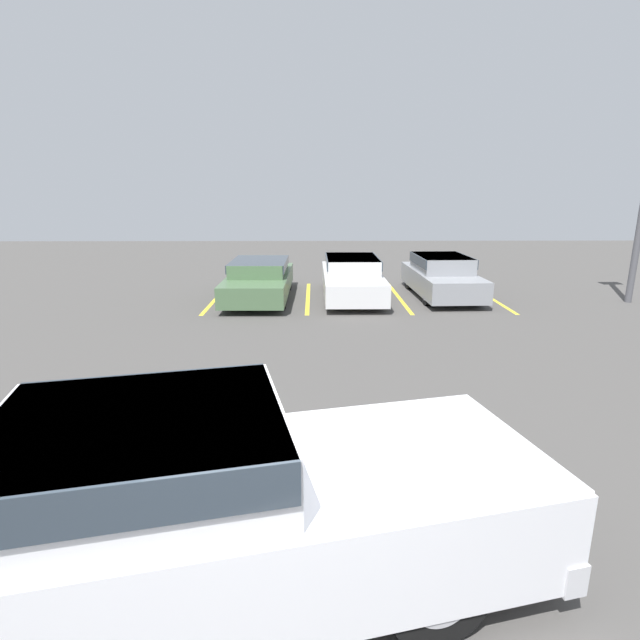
{
  "coord_description": "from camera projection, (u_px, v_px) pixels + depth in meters",
  "views": [
    {
      "loc": [
        0.24,
        -2.97,
        3.32
      ],
      "look_at": [
        0.34,
        5.81,
        1.0
      ],
      "focal_mm": 28.0,
      "sensor_mm": 36.0,
      "label": 1
    }
  ],
  "objects": [
    {
      "name": "stall_stripe_a",
      "position": [
        217.0,
        298.0,
        15.68
      ],
      "size": [
        0.12,
        4.64,
        0.01
      ],
      "primitive_type": "cube",
      "color": "yellow",
      "rests_on": "ground_plane"
    },
    {
      "name": "stall_stripe_b",
      "position": [
        308.0,
        297.0,
        15.72
      ],
      "size": [
        0.12,
        4.64,
        0.01
      ],
      "primitive_type": "cube",
      "color": "yellow",
      "rests_on": "ground_plane"
    },
    {
      "name": "stall_stripe_c",
      "position": [
        399.0,
        297.0,
        15.75
      ],
      "size": [
        0.12,
        4.64,
        0.01
      ],
      "primitive_type": "cube",
      "color": "yellow",
      "rests_on": "ground_plane"
    },
    {
      "name": "stall_stripe_d",
      "position": [
        489.0,
        297.0,
        15.78
      ],
      "size": [
        0.12,
        4.64,
        0.01
      ],
      "primitive_type": "cube",
      "color": "yellow",
      "rests_on": "ground_plane"
    },
    {
      "name": "pickup_truck",
      "position": [
        189.0,
        508.0,
        3.99
      ],
      "size": [
        6.28,
        3.25,
        1.69
      ],
      "rotation": [
        0.0,
        0.0,
        0.23
      ],
      "color": "silver",
      "rests_on": "ground_plane"
    },
    {
      "name": "parked_sedan_a",
      "position": [
        260.0,
        278.0,
        15.42
      ],
      "size": [
        1.87,
        4.73,
        1.19
      ],
      "rotation": [
        0.0,
        0.0,
        -1.58
      ],
      "color": "#4C6B47",
      "rests_on": "ground_plane"
    },
    {
      "name": "parked_sedan_b",
      "position": [
        352.0,
        276.0,
        15.56
      ],
      "size": [
        1.76,
        4.68,
        1.27
      ],
      "rotation": [
        0.0,
        0.0,
        -1.57
      ],
      "color": "silver",
      "rests_on": "ground_plane"
    },
    {
      "name": "parked_sedan_c",
      "position": [
        441.0,
        275.0,
        15.74
      ],
      "size": [
        1.84,
        4.31,
        1.29
      ],
      "rotation": [
        0.0,
        0.0,
        -1.54
      ],
      "color": "gray",
      "rests_on": "ground_plane"
    }
  ]
}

